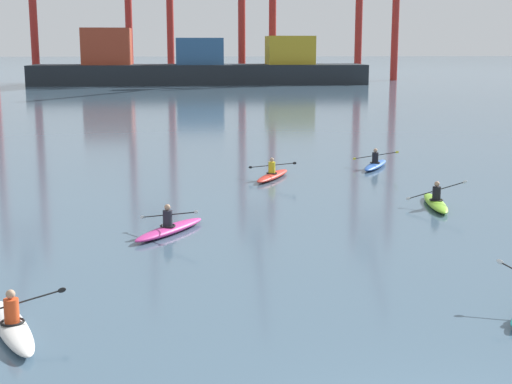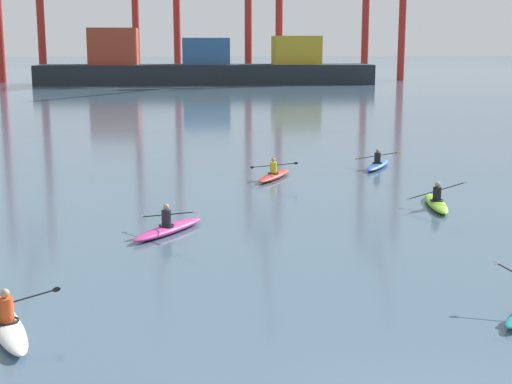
# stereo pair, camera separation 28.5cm
# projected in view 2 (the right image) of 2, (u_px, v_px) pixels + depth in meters

# --- Properties ---
(container_barge) EXTENTS (50.16, 9.23, 8.34)m
(container_barge) POSITION_uv_depth(u_px,v_px,m) (204.00, 67.00, 112.25)
(container_barge) COLOR #1E2328
(container_barge) RESTS_ON ground
(kayak_white) EXTENTS (2.11, 3.37, 0.95)m
(kayak_white) POSITION_uv_depth(u_px,v_px,m) (6.00, 324.00, 15.13)
(kayak_white) COLOR silver
(kayak_white) RESTS_ON ground
(kayak_lime) EXTENTS (2.19, 3.45, 1.01)m
(kayak_lime) POSITION_uv_depth(u_px,v_px,m) (436.00, 202.00, 26.88)
(kayak_lime) COLOR #7ABC2D
(kayak_lime) RESTS_ON ground
(kayak_magenta) EXTENTS (2.44, 3.13, 0.95)m
(kayak_magenta) POSITION_uv_depth(u_px,v_px,m) (168.00, 228.00, 23.11)
(kayak_magenta) COLOR #C13384
(kayak_magenta) RESTS_ON ground
(kayak_blue) EXTENTS (2.15, 3.27, 0.95)m
(kayak_blue) POSITION_uv_depth(u_px,v_px,m) (378.00, 165.00, 35.43)
(kayak_blue) COLOR #2856B2
(kayak_blue) RESTS_ON ground
(kayak_red) EXTENTS (2.10, 3.29, 0.95)m
(kayak_red) POSITION_uv_depth(u_px,v_px,m) (274.00, 175.00, 32.58)
(kayak_red) COLOR red
(kayak_red) RESTS_ON ground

